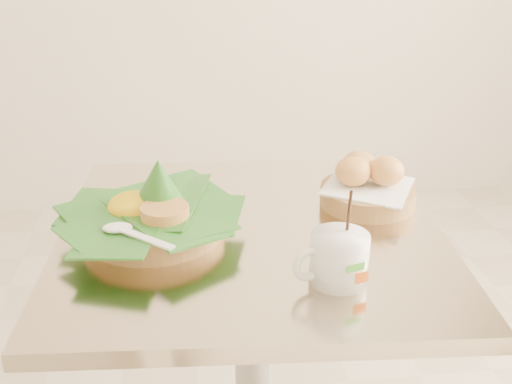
{
  "coord_description": "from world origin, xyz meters",
  "views": [
    {
      "loc": [
        -0.01,
        -1.03,
        1.29
      ],
      "look_at": [
        0.12,
        0.03,
        0.82
      ],
      "focal_mm": 45.0,
      "sensor_mm": 36.0,
      "label": 1
    }
  ],
  "objects": [
    {
      "name": "bread_basket",
      "position": [
        0.35,
        0.11,
        0.79
      ],
      "size": [
        0.22,
        0.22,
        0.1
      ],
      "rotation": [
        0.0,
        0.0,
        0.28
      ],
      "color": "#AA8249",
      "rests_on": "cafe_table"
    },
    {
      "name": "rice_basket",
      "position": [
        -0.07,
        0.03,
        0.79
      ],
      "size": [
        0.32,
        0.32,
        0.16
      ],
      "rotation": [
        0.0,
        0.0,
        -0.42
      ],
      "color": "#AA8249",
      "rests_on": "cafe_table"
    },
    {
      "name": "coffee_mug",
      "position": [
        0.22,
        -0.17,
        0.79
      ],
      "size": [
        0.13,
        0.1,
        0.16
      ],
      "rotation": [
        0.0,
        0.0,
        0.3
      ],
      "color": "white",
      "rests_on": "cafe_table"
    },
    {
      "name": "cafe_table",
      "position": [
        0.11,
        0.02,
        0.53
      ],
      "size": [
        0.75,
        0.75,
        0.75
      ],
      "rotation": [
        0.0,
        0.0,
        -0.07
      ],
      "color": "gray",
      "rests_on": "floor"
    }
  ]
}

